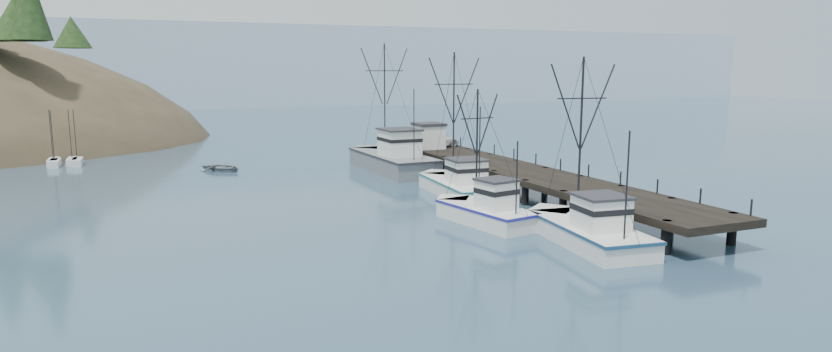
% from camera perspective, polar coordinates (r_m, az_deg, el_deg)
% --- Properties ---
extents(ground, '(400.00, 400.00, 0.00)m').
position_cam_1_polar(ground, '(37.16, 3.68, -7.18)').
color(ground, navy).
rests_on(ground, ground).
extents(pier, '(6.00, 44.00, 2.00)m').
position_cam_1_polar(pier, '(57.15, 9.13, 0.31)').
color(pier, black).
rests_on(pier, ground).
extents(distant_ridge, '(360.00, 40.00, 26.00)m').
position_cam_1_polar(distant_ridge, '(203.79, -15.56, 6.05)').
color(distant_ridge, '#9EB2C6').
rests_on(distant_ridge, ground).
extents(distant_ridge_far, '(180.00, 25.00, 18.00)m').
position_cam_1_polar(distant_ridge_far, '(218.43, -29.25, 5.40)').
color(distant_ridge_far, silver).
rests_on(distant_ridge_far, ground).
extents(moored_sailboats, '(21.44, 19.53, 6.35)m').
position_cam_1_polar(moored_sailboats, '(90.00, -32.60, 1.35)').
color(moored_sailboats, silver).
rests_on(moored_sailboats, ground).
extents(trawler_near, '(4.95, 11.65, 11.68)m').
position_cam_1_polar(trawler_near, '(41.39, 14.69, -4.57)').
color(trawler_near, silver).
rests_on(trawler_near, ground).
extents(trawler_mid, '(4.55, 9.47, 9.58)m').
position_cam_1_polar(trawler_mid, '(45.31, 5.97, -3.12)').
color(trawler_mid, silver).
rests_on(trawler_mid, ground).
extents(trawler_far, '(4.64, 12.25, 12.36)m').
position_cam_1_polar(trawler_far, '(55.50, 3.72, -0.77)').
color(trawler_far, silver).
rests_on(trawler_far, ground).
extents(work_vessel, '(5.41, 16.42, 13.62)m').
position_cam_1_polar(work_vessel, '(68.53, -2.22, 1.52)').
color(work_vessel, slate).
rests_on(work_vessel, ground).
extents(pier_shed, '(3.00, 3.20, 2.80)m').
position_cam_1_polar(pier_shed, '(71.04, 1.13, 3.58)').
color(pier_shed, silver).
rests_on(pier_shed, pier).
extents(pickup_truck, '(5.49, 2.71, 1.50)m').
position_cam_1_polar(pickup_truck, '(72.86, 1.80, 3.19)').
color(pickup_truck, silver).
rests_on(pickup_truck, pier).
extents(motorboat, '(5.53, 5.80, 0.98)m').
position_cam_1_polar(motorboat, '(71.33, -16.66, 0.44)').
color(motorboat, slate).
rests_on(motorboat, ground).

